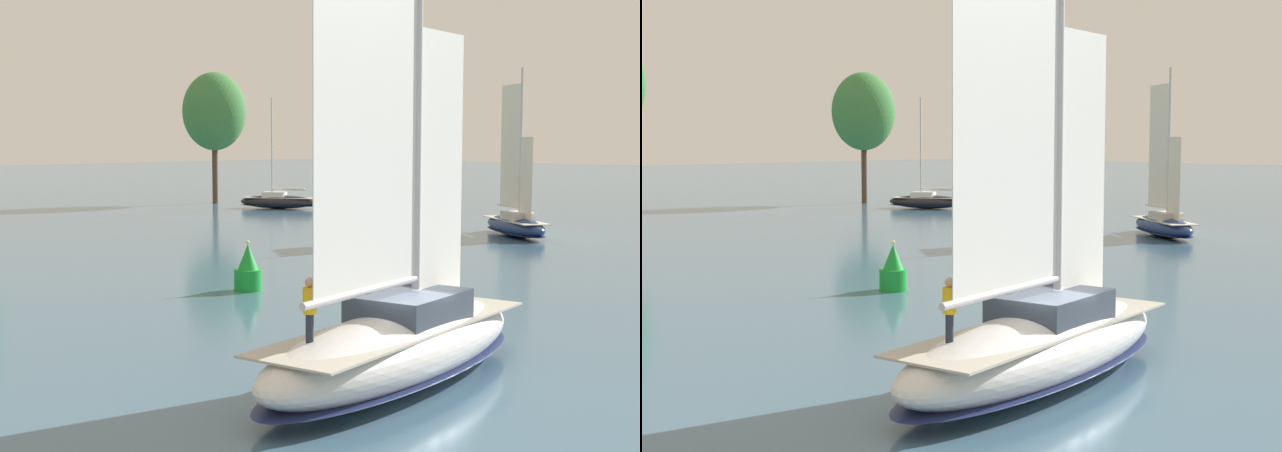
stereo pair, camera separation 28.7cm
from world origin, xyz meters
The scene contains 6 objects.
ground_plane centered at (0.00, 0.00, 0.00)m, with size 400.00×400.00×0.00m, color #42667F.
tree_shore_center centered at (39.95, 57.45, 9.49)m, with size 6.59×6.59×13.56m.
sailboat_main centered at (0.02, 0.00, 1.26)m, with size 12.32×5.12×16.41m.
sailboat_moored_near_marina centered at (34.44, 17.88, 0.93)m, with size 6.65×8.19×11.47m.
sailboat_moored_mid_channel centered at (39.77, 47.64, 0.72)m, with size 5.76×7.75×10.61m.
channel_buoy centered at (7.01, 14.33, 0.89)m, with size 1.25×1.25×2.24m.
Camera 2 is at (-18.39, -15.42, 6.69)m, focal length 50.00 mm.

